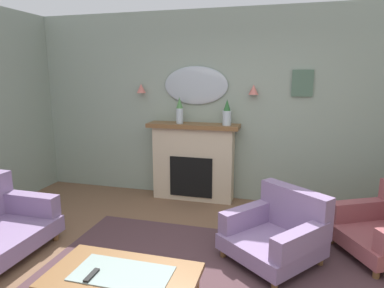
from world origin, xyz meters
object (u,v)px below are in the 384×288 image
Objects in this scene: tv_remote at (92,276)px; framed_picture at (302,83)px; wall_sconce_left at (141,88)px; mantel_vase_left at (180,111)px; armchair_beside_couch at (278,231)px; wall_mirror at (196,85)px; coffee_table at (123,281)px; fireplace at (193,162)px; mantel_vase_right at (227,114)px; wall_sconce_right at (254,90)px.

framed_picture is at bearing 62.97° from tv_remote.
wall_sconce_left is 3.25m from tv_remote.
armchair_beside_couch is (1.47, -1.41, -1.04)m from mantel_vase_left.
wall_mirror reaches higher than coffee_table.
wall_sconce_left is at bearing -178.54° from framed_picture.
tv_remote is (-0.01, -2.81, -0.12)m from fireplace.
framed_picture reaches higher than coffee_table.
mantel_vase_left is 2.74× the size of wall_sconce_left.
wall_mirror is at bearing 161.22° from mantel_vase_right.
mantel_vase_right is 0.33× the size of coffee_table.
armchair_beside_couch is (0.42, -1.53, -1.35)m from wall_sconce_right.
wall_sconce_right is (1.05, 0.12, 0.31)m from mantel_vase_left.
mantel_vase_left is 1.07× the size of framed_picture.
mantel_vase_left reaches higher than mantel_vase_right.
wall_mirror reaches higher than wall_sconce_left.
mantel_vase_left is 0.35× the size of coffee_table.
framed_picture reaches higher than wall_sconce_left.
wall_sconce_left is 2.95m from armchair_beside_couch.
armchair_beside_couch is (-0.23, -1.59, -1.44)m from framed_picture.
mantel_vase_left is 0.73m from wall_sconce_left.
armchair_beside_couch is at bearing -35.73° from wall_sconce_left.
fireplace is at bearing 176.76° from mantel_vase_right.
wall_sconce_right reaches higher than mantel_vase_left.
fireplace is 1.38m from wall_sconce_left.
wall_sconce_right is at bearing 73.47° from tv_remote.
wall_mirror reaches higher than framed_picture.
fireplace is 3.78× the size of framed_picture.
fireplace is 1.38m from wall_sconce_right.
wall_mirror is at bearing 128.91° from armchair_beside_couch.
wall_mirror is at bearing 93.65° from coffee_table.
mantel_vase_right is at bearing -3.24° from fireplace.
wall_sconce_right reaches higher than tv_remote.
framed_picture is at bearing 81.86° from armchair_beside_couch.
armchair_beside_couch reaches higher than coffee_table.
coffee_table is at bearing -81.91° from mantel_vase_left.
framed_picture is at bearing 6.04° from mantel_vase_left.
framed_picture is 3.44m from coffee_table.
wall_mirror is 1.50m from framed_picture.
mantel_vase_left is 2.88m from coffee_table.
wall_sconce_left is 1.70m from wall_sconce_right.
armchair_beside_couch is at bearing 46.94° from tv_remote.
wall_mirror is (-0.50, 0.17, 0.39)m from mantel_vase_right.
framed_picture is at bearing 5.77° from fireplace.
mantel_vase_right is 0.65m from wall_mirror.
mantel_vase_right is 0.50m from wall_sconce_right.
tv_remote is at bearing -106.53° from wall_sconce_right.
framed_picture is (1.00, 0.18, 0.43)m from mantel_vase_right.
mantel_vase_left is at bearing -173.48° from wall_sconce_right.
framed_picture is 0.32× the size of armchair_beside_couch.
tv_remote is (-0.01, -2.95, -1.26)m from wall_mirror.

